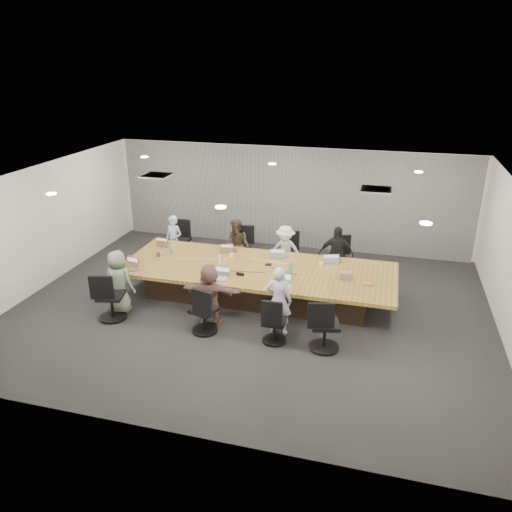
% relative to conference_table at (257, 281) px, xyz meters
% --- Properties ---
extents(floor, '(10.00, 8.00, 0.00)m').
position_rel_conference_table_xyz_m(floor, '(0.00, -0.50, -0.40)').
color(floor, '#272729').
rests_on(floor, ground).
extents(ceiling, '(10.00, 8.00, 0.00)m').
position_rel_conference_table_xyz_m(ceiling, '(0.00, -0.50, 2.40)').
color(ceiling, white).
rests_on(ceiling, wall_back).
extents(wall_back, '(10.00, 0.00, 2.80)m').
position_rel_conference_table_xyz_m(wall_back, '(0.00, 3.50, 1.00)').
color(wall_back, silver).
rests_on(wall_back, ground).
extents(wall_front, '(10.00, 0.00, 2.80)m').
position_rel_conference_table_xyz_m(wall_front, '(0.00, -4.50, 1.00)').
color(wall_front, silver).
rests_on(wall_front, ground).
extents(wall_left, '(0.00, 8.00, 2.80)m').
position_rel_conference_table_xyz_m(wall_left, '(-5.00, -0.50, 1.00)').
color(wall_left, silver).
rests_on(wall_left, ground).
extents(curtain, '(9.80, 0.04, 2.80)m').
position_rel_conference_table_xyz_m(curtain, '(0.00, 3.42, 1.00)').
color(curtain, gray).
rests_on(curtain, ground).
extents(conference_table, '(6.00, 2.20, 0.74)m').
position_rel_conference_table_xyz_m(conference_table, '(0.00, 0.00, 0.00)').
color(conference_table, '#312117').
rests_on(conference_table, ground).
extents(chair_0, '(0.61, 0.61, 0.87)m').
position_rel_conference_table_xyz_m(chair_0, '(-2.59, 1.70, 0.03)').
color(chair_0, black).
rests_on(chair_0, ground).
extents(chair_1, '(0.67, 0.67, 0.83)m').
position_rel_conference_table_xyz_m(chair_1, '(-0.87, 1.70, 0.02)').
color(chair_1, black).
rests_on(chair_1, ground).
extents(chair_2, '(0.58, 0.58, 0.76)m').
position_rel_conference_table_xyz_m(chair_2, '(0.34, 1.70, -0.02)').
color(chair_2, black).
rests_on(chair_2, ground).
extents(chair_3, '(0.67, 0.67, 0.78)m').
position_rel_conference_table_xyz_m(chair_3, '(1.57, 1.70, -0.01)').
color(chair_3, black).
rests_on(chair_3, ground).
extents(chair_4, '(0.71, 0.71, 0.88)m').
position_rel_conference_table_xyz_m(chair_4, '(-2.63, -1.70, 0.04)').
color(chair_4, black).
rests_on(chair_4, ground).
extents(chair_5, '(0.65, 0.65, 0.80)m').
position_rel_conference_table_xyz_m(chair_5, '(-0.61, -1.70, -0.00)').
color(chair_5, black).
rests_on(chair_5, ground).
extents(chair_6, '(0.49, 0.49, 0.72)m').
position_rel_conference_table_xyz_m(chair_6, '(0.79, -1.70, -0.04)').
color(chair_6, black).
rests_on(chair_6, ground).
extents(chair_7, '(0.72, 0.72, 0.88)m').
position_rel_conference_table_xyz_m(chair_7, '(1.74, -1.70, 0.04)').
color(chair_7, black).
rests_on(chair_7, ground).
extents(person_0, '(0.52, 0.39, 1.29)m').
position_rel_conference_table_xyz_m(person_0, '(-2.59, 1.35, 0.25)').
color(person_0, '#A6C0D4').
rests_on(person_0, ground).
extents(laptop_0, '(0.33, 0.24, 0.02)m').
position_rel_conference_table_xyz_m(laptop_0, '(-2.59, 0.80, 0.35)').
color(laptop_0, '#8C6647').
rests_on(laptop_0, conference_table).
extents(person_1, '(0.74, 0.63, 1.33)m').
position_rel_conference_table_xyz_m(person_1, '(-0.87, 1.35, 0.27)').
color(person_1, '#392F22').
rests_on(person_1, ground).
extents(laptop_1, '(0.36, 0.28, 0.02)m').
position_rel_conference_table_xyz_m(laptop_1, '(-0.87, 0.80, 0.35)').
color(laptop_1, '#8C6647').
rests_on(laptop_1, conference_table).
extents(person_2, '(0.87, 0.54, 1.29)m').
position_rel_conference_table_xyz_m(person_2, '(0.34, 1.35, 0.24)').
color(person_2, silver).
rests_on(person_2, ground).
extents(laptop_2, '(0.40, 0.32, 0.02)m').
position_rel_conference_table_xyz_m(laptop_2, '(0.34, 0.80, 0.35)').
color(laptop_2, '#B2B2B7').
rests_on(laptop_2, conference_table).
extents(person_3, '(0.84, 0.42, 1.39)m').
position_rel_conference_table_xyz_m(person_3, '(1.57, 1.35, 0.29)').
color(person_3, black).
rests_on(person_3, ground).
extents(laptop_3, '(0.40, 0.31, 0.02)m').
position_rel_conference_table_xyz_m(laptop_3, '(1.57, 0.80, 0.35)').
color(laptop_3, '#B2B2B7').
rests_on(laptop_3, conference_table).
extents(person_4, '(0.70, 0.48, 1.36)m').
position_rel_conference_table_xyz_m(person_4, '(-2.63, -1.35, 0.28)').
color(person_4, slate).
rests_on(person_4, ground).
extents(laptop_4, '(0.35, 0.28, 0.02)m').
position_rel_conference_table_xyz_m(laptop_4, '(-2.63, -0.80, 0.35)').
color(laptop_4, '#8C6647').
rests_on(laptop_4, conference_table).
extents(person_5, '(1.22, 0.46, 1.29)m').
position_rel_conference_table_xyz_m(person_5, '(-0.61, -1.35, 0.25)').
color(person_5, '#80574F').
rests_on(person_5, ground).
extents(laptop_5, '(0.37, 0.28, 0.02)m').
position_rel_conference_table_xyz_m(laptop_5, '(-0.61, -0.80, 0.35)').
color(laptop_5, '#B2B2B7').
rests_on(laptop_5, conference_table).
extents(person_6, '(0.53, 0.37, 1.40)m').
position_rel_conference_table_xyz_m(person_6, '(0.79, -1.35, 0.30)').
color(person_6, '#B7B2CB').
rests_on(person_6, ground).
extents(laptop_6, '(0.34, 0.27, 0.02)m').
position_rel_conference_table_xyz_m(laptop_6, '(0.79, -0.80, 0.35)').
color(laptop_6, '#B2B2B7').
rests_on(laptop_6, conference_table).
extents(bottle_green_left, '(0.07, 0.07, 0.23)m').
position_rel_conference_table_xyz_m(bottle_green_left, '(-2.16, 0.27, 0.45)').
color(bottle_green_left, '#4D9964').
rests_on(bottle_green_left, conference_table).
extents(bottle_green_right, '(0.08, 0.08, 0.27)m').
position_rel_conference_table_xyz_m(bottle_green_right, '(0.77, -0.15, 0.47)').
color(bottle_green_right, '#4D9964').
rests_on(bottle_green_right, conference_table).
extents(bottle_clear, '(0.08, 0.08, 0.23)m').
position_rel_conference_table_xyz_m(bottle_clear, '(-0.85, -0.05, 0.45)').
color(bottle_clear, silver).
rests_on(bottle_clear, conference_table).
extents(cup_white_far, '(0.10, 0.10, 0.10)m').
position_rel_conference_table_xyz_m(cup_white_far, '(-0.72, 0.41, 0.39)').
color(cup_white_far, white).
rests_on(cup_white_far, conference_table).
extents(cup_white_near, '(0.10, 0.10, 0.10)m').
position_rel_conference_table_xyz_m(cup_white_near, '(1.34, 0.41, 0.39)').
color(cup_white_near, white).
rests_on(cup_white_near, conference_table).
extents(mug_brown, '(0.10, 0.10, 0.10)m').
position_rel_conference_table_xyz_m(mug_brown, '(-2.39, 0.04, 0.39)').
color(mug_brown, brown).
rests_on(mug_brown, conference_table).
extents(mic_left, '(0.18, 0.15, 0.03)m').
position_rel_conference_table_xyz_m(mic_left, '(-0.67, -0.47, 0.35)').
color(mic_left, black).
rests_on(mic_left, conference_table).
extents(mic_right, '(0.15, 0.11, 0.03)m').
position_rel_conference_table_xyz_m(mic_right, '(0.20, 0.20, 0.35)').
color(mic_right, black).
rests_on(mic_right, conference_table).
extents(stapler, '(0.17, 0.06, 0.06)m').
position_rel_conference_table_xyz_m(stapler, '(-0.24, -0.51, 0.37)').
color(stapler, black).
rests_on(stapler, conference_table).
extents(canvas_bag, '(0.30, 0.23, 0.14)m').
position_rel_conference_table_xyz_m(canvas_bag, '(1.93, -0.08, 0.41)').
color(canvas_bag, gray).
rests_on(canvas_bag, conference_table).
extents(snack_packet, '(0.20, 0.15, 0.04)m').
position_rel_conference_table_xyz_m(snack_packet, '(2.41, -0.28, 0.36)').
color(snack_packet, '#BF802C').
rests_on(snack_packet, conference_table).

